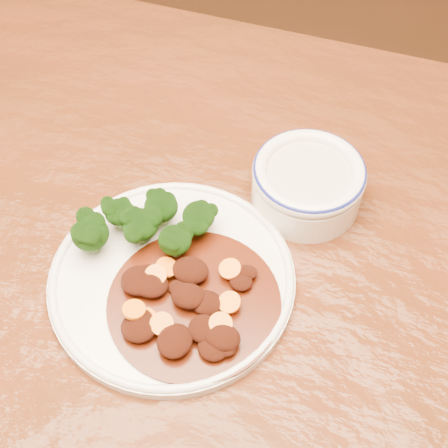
# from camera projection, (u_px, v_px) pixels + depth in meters

# --- Properties ---
(dining_table) EXTENTS (1.53, 0.95, 0.75)m
(dining_table) POSITION_uv_depth(u_px,v_px,m) (169.00, 298.00, 0.76)
(dining_table) COLOR #5A2410
(dining_table) RESTS_ON ground
(dinner_plate) EXTENTS (0.27, 0.27, 0.02)m
(dinner_plate) POSITION_uv_depth(u_px,v_px,m) (172.00, 278.00, 0.67)
(dinner_plate) COLOR white
(dinner_plate) RESTS_ON dining_table
(broccoli_florets) EXTENTS (0.14, 0.10, 0.05)m
(broccoli_florets) POSITION_uv_depth(u_px,v_px,m) (145.00, 223.00, 0.68)
(broccoli_florets) COLOR #6A9F52
(broccoli_florets) RESTS_ON dinner_plate
(mince_stew) EXTENTS (0.18, 0.18, 0.03)m
(mince_stew) POSITION_uv_depth(u_px,v_px,m) (185.00, 305.00, 0.64)
(mince_stew) COLOR #471807
(mince_stew) RESTS_ON dinner_plate
(dip_bowl) EXTENTS (0.13, 0.13, 0.06)m
(dip_bowl) POSITION_uv_depth(u_px,v_px,m) (308.00, 182.00, 0.72)
(dip_bowl) COLOR white
(dip_bowl) RESTS_ON dining_table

